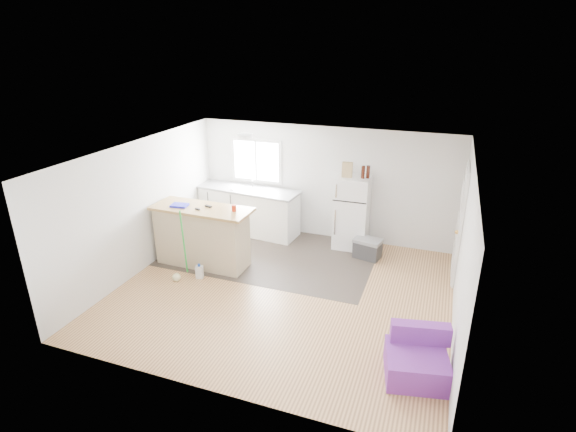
# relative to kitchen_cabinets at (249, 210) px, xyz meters

# --- Properties ---
(room) EXTENTS (5.51, 5.01, 2.41)m
(room) POSITION_rel_kitchen_cabinets_xyz_m (1.61, -2.15, 0.69)
(room) COLOR #8D5D3B
(room) RESTS_ON ground
(vinyl_zone) EXTENTS (4.05, 2.50, 0.00)m
(vinyl_zone) POSITION_rel_kitchen_cabinets_xyz_m (0.88, -0.90, -0.51)
(vinyl_zone) COLOR #332A26
(vinyl_zone) RESTS_ON floor
(window) EXTENTS (1.18, 0.06, 0.98)m
(window) POSITION_rel_kitchen_cabinets_xyz_m (0.06, 0.34, 1.04)
(window) COLOR white
(window) RESTS_ON back_wall
(interior_door) EXTENTS (0.11, 0.92, 2.10)m
(interior_door) POSITION_rel_kitchen_cabinets_xyz_m (4.33, -0.60, 0.50)
(interior_door) COLOR white
(interior_door) RESTS_ON right_wall
(ceiling_fixture) EXTENTS (0.30, 0.30, 0.07)m
(ceiling_fixture) POSITION_rel_kitchen_cabinets_xyz_m (0.41, -0.95, 1.85)
(ceiling_fixture) COLOR white
(ceiling_fixture) RESTS_ON ceiling
(kitchen_cabinets) EXTENTS (2.32, 0.91, 1.30)m
(kitchen_cabinets) POSITION_rel_kitchen_cabinets_xyz_m (0.00, 0.00, 0.00)
(kitchen_cabinets) COLOR white
(kitchen_cabinets) RESTS_ON floor
(peninsula) EXTENTS (1.89, 0.75, 1.15)m
(peninsula) POSITION_rel_kitchen_cabinets_xyz_m (-0.18, -1.71, 0.07)
(peninsula) COLOR tan
(peninsula) RESTS_ON floor
(refrigerator) EXTENTS (0.67, 0.65, 1.51)m
(refrigerator) POSITION_rel_kitchen_cabinets_xyz_m (2.29, 0.02, 0.24)
(refrigerator) COLOR white
(refrigerator) RESTS_ON floor
(cooler) EXTENTS (0.59, 0.46, 0.40)m
(cooler) POSITION_rel_kitchen_cabinets_xyz_m (2.72, -0.39, -0.31)
(cooler) COLOR #323235
(cooler) RESTS_ON floor
(purple_seat) EXTENTS (0.89, 0.86, 0.63)m
(purple_seat) POSITION_rel_kitchen_cabinets_xyz_m (3.93, -3.49, -0.29)
(purple_seat) COLOR #702D92
(purple_seat) RESTS_ON floor
(cleaner_jug) EXTENTS (0.15, 0.12, 0.28)m
(cleaner_jug) POSITION_rel_kitchen_cabinets_xyz_m (0.03, -2.24, -0.39)
(cleaner_jug) COLOR silver
(cleaner_jug) RESTS_ON floor
(mop) EXTENTS (0.31, 0.37, 1.39)m
(mop) POSITION_rel_kitchen_cabinets_xyz_m (-0.28, -2.43, -0.28)
(mop) COLOR green
(mop) RESTS_ON floor
(red_cup) EXTENTS (0.08, 0.08, 0.12)m
(red_cup) POSITION_rel_kitchen_cabinets_xyz_m (0.49, -1.68, 0.70)
(red_cup) COLOR #B8250B
(red_cup) RESTS_ON peninsula
(blue_tray) EXTENTS (0.33, 0.26, 0.04)m
(blue_tray) POSITION_rel_kitchen_cabinets_xyz_m (-0.57, -1.79, 0.66)
(blue_tray) COLOR #1515C6
(blue_tray) RESTS_ON peninsula
(tool_a) EXTENTS (0.15, 0.09, 0.03)m
(tool_a) POSITION_rel_kitchen_cabinets_xyz_m (-0.05, -1.64, 0.66)
(tool_a) COLOR black
(tool_a) RESTS_ON peninsula
(tool_b) EXTENTS (0.11, 0.07, 0.03)m
(tool_b) POSITION_rel_kitchen_cabinets_xyz_m (-0.16, -1.83, 0.65)
(tool_b) COLOR black
(tool_b) RESTS_ON peninsula
(cardboard_box) EXTENTS (0.21, 0.11, 0.30)m
(cardboard_box) POSITION_rel_kitchen_cabinets_xyz_m (2.17, -0.06, 1.14)
(cardboard_box) COLOR tan
(cardboard_box) RESTS_ON refrigerator
(bottle_left) EXTENTS (0.09, 0.09, 0.25)m
(bottle_left) POSITION_rel_kitchen_cabinets_xyz_m (2.47, -0.03, 1.12)
(bottle_left) COLOR #37130A
(bottle_left) RESTS_ON refrigerator
(bottle_right) EXTENTS (0.09, 0.09, 0.25)m
(bottle_right) POSITION_rel_kitchen_cabinets_xyz_m (2.56, 0.02, 1.12)
(bottle_right) COLOR #37130A
(bottle_right) RESTS_ON refrigerator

